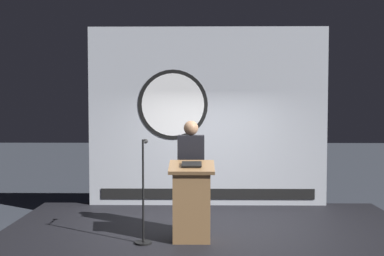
{
  "coord_description": "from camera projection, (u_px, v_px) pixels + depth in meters",
  "views": [
    {
      "loc": [
        -0.19,
        -7.0,
        2.22
      ],
      "look_at": [
        -0.27,
        -0.12,
        1.88
      ],
      "focal_mm": 43.41,
      "sensor_mm": 36.0,
      "label": 1
    }
  ],
  "objects": [
    {
      "name": "microphone_stand",
      "position": [
        144.0,
        207.0,
        6.45
      ],
      "size": [
        0.24,
        0.48,
        1.45
      ],
      "color": "black",
      "rests_on": "stage_platform"
    },
    {
      "name": "speaker_person",
      "position": [
        191.0,
        175.0,
        7.01
      ],
      "size": [
        0.4,
        0.26,
        1.68
      ],
      "color": "black",
      "rests_on": "stage_platform"
    },
    {
      "name": "stage_platform",
      "position": [
        210.0,
        240.0,
        7.09
      ],
      "size": [
        6.4,
        4.0,
        0.3
      ],
      "primitive_type": "cube",
      "color": "black",
      "rests_on": "ground"
    },
    {
      "name": "ground_plane",
      "position": [
        210.0,
        250.0,
        7.1
      ],
      "size": [
        40.0,
        40.0,
        0.0
      ],
      "primitive_type": "plane",
      "color": "#383D47"
    },
    {
      "name": "banner_display",
      "position": [
        206.0,
        117.0,
        8.85
      ],
      "size": [
        4.54,
        0.12,
        3.4
      ],
      "color": "#B2B7C1",
      "rests_on": "stage_platform"
    },
    {
      "name": "podium",
      "position": [
        192.0,
        202.0,
        6.55
      ],
      "size": [
        0.64,
        0.5,
        1.12
      ],
      "color": "olive",
      "rests_on": "stage_platform"
    }
  ]
}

